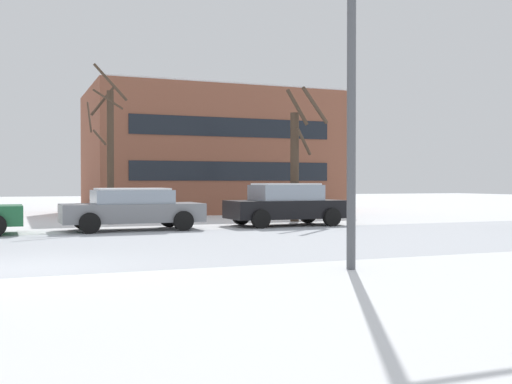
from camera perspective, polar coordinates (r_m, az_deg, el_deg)
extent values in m
plane|color=white|center=(11.77, -21.63, -6.72)|extent=(120.00, 120.00, 0.00)
cube|color=#B7BCC4|center=(14.99, -21.64, -5.08)|extent=(80.00, 8.50, 0.00)
cylinder|color=#4C4F54|center=(11.14, 8.83, 8.77)|extent=(0.16, 0.16, 6.15)
cube|color=slate|center=(20.32, -11.41, -1.89)|extent=(4.49, 1.90, 0.59)
cube|color=#8C99A8|center=(20.30, -11.42, -0.43)|extent=(2.47, 1.73, 0.44)
cube|color=white|center=(20.29, -11.42, 0.27)|extent=(2.25, 1.60, 0.06)
cylinder|color=black|center=(21.57, -8.09, -2.38)|extent=(0.64, 0.23, 0.64)
cylinder|color=black|center=(19.74, -6.74, -2.68)|extent=(0.64, 0.23, 0.64)
cylinder|color=black|center=(21.05, -15.79, -2.48)|extent=(0.64, 0.23, 0.64)
cylinder|color=black|center=(19.17, -15.15, -2.81)|extent=(0.64, 0.23, 0.64)
cube|color=black|center=(22.04, 2.77, -1.60)|extent=(4.19, 1.87, 0.64)
cube|color=#8C99A8|center=(22.02, 2.77, -0.06)|extent=(2.31, 1.71, 0.55)
cube|color=white|center=(22.02, 2.78, 0.74)|extent=(2.10, 1.58, 0.06)
cylinder|color=black|center=(23.48, 4.81, -2.10)|extent=(0.64, 0.23, 0.64)
cylinder|color=black|center=(21.84, 7.05, -2.33)|extent=(0.64, 0.23, 0.64)
cylinder|color=black|center=(22.38, -1.39, -2.25)|extent=(0.64, 0.23, 0.64)
cylinder|color=black|center=(20.65, 0.45, -2.51)|extent=(0.64, 0.23, 0.64)
cylinder|color=#423326|center=(24.35, 3.60, 2.31)|extent=(0.34, 0.34, 4.30)
cylinder|color=#423326|center=(24.16, 4.48, 4.64)|extent=(0.88, 0.61, 1.01)
cylinder|color=#423326|center=(24.08, 5.51, 7.96)|extent=(1.67, 1.20, 1.26)
cylinder|color=#423326|center=(24.14, 3.85, 7.85)|extent=(0.93, 0.31, 1.42)
cylinder|color=#423326|center=(23.34, -13.34, 3.12)|extent=(0.25, 0.25, 4.93)
cylinder|color=#423326|center=(23.94, -13.96, 8.25)|extent=(1.02, 0.49, 1.24)
cylinder|color=#423326|center=(23.37, -15.19, 6.74)|extent=(0.12, 1.54, 1.27)
cylinder|color=#423326|center=(23.17, -14.30, 4.93)|extent=(0.40, 0.89, 0.62)
cylinder|color=#423326|center=(23.03, -13.33, 9.86)|extent=(1.22, 0.25, 1.33)
cylinder|color=#423326|center=(22.99, -13.56, 8.35)|extent=(1.07, 0.40, 0.75)
cube|color=brown|center=(33.05, -4.40, 3.62)|extent=(12.45, 8.00, 6.24)
cube|color=white|center=(33.36, -4.41, 9.07)|extent=(12.20, 7.84, 0.10)
cube|color=black|center=(29.21, -2.05, 1.94)|extent=(9.96, 0.04, 0.90)
cube|color=black|center=(29.32, -2.05, 6.01)|extent=(9.96, 0.04, 0.90)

